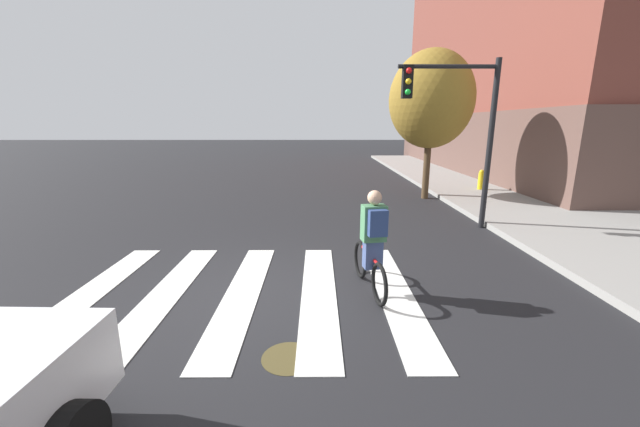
{
  "coord_description": "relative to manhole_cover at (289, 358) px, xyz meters",
  "views": [
    {
      "loc": [
        1.06,
        -5.45,
        2.66
      ],
      "look_at": [
        1.11,
        1.94,
        0.85
      ],
      "focal_mm": 20.55,
      "sensor_mm": 36.0,
      "label": 1
    }
  ],
  "objects": [
    {
      "name": "crosswalk_stripes",
      "position": [
        -0.87,
        1.7,
        0.0
      ],
      "size": [
        5.47,
        4.08,
        0.01
      ],
      "color": "silver",
      "rests_on": "ground"
    },
    {
      "name": "corner_building",
      "position": [
        16.02,
        17.63,
        7.41
      ],
      "size": [
        16.3,
        21.58,
        14.94
      ],
      "color": "brown",
      "rests_on": "ground"
    },
    {
      "name": "fire_hydrant",
      "position": [
        6.79,
        10.53,
        0.53
      ],
      "size": [
        0.33,
        0.22,
        0.78
      ],
      "color": "gold",
      "rests_on": "sidewalk"
    },
    {
      "name": "manhole_cover",
      "position": [
        0.0,
        0.0,
        0.0
      ],
      "size": [
        0.64,
        0.64,
        0.01
      ],
      "primitive_type": "cylinder",
      "color": "#473D1E",
      "rests_on": "ground"
    },
    {
      "name": "street_tree_near",
      "position": [
        4.29,
        9.48,
        3.48
      ],
      "size": [
        2.9,
        2.9,
        5.16
      ],
      "color": "#4C3823",
      "rests_on": "ground"
    },
    {
      "name": "traffic_light_near",
      "position": [
        3.84,
        5.54,
        2.86
      ],
      "size": [
        2.47,
        0.28,
        4.2
      ],
      "color": "black",
      "rests_on": "ground"
    },
    {
      "name": "ground_plane",
      "position": [
        -0.72,
        1.7,
        -0.0
      ],
      "size": [
        120.0,
        120.0,
        0.0
      ],
      "primitive_type": "plane",
      "color": "black"
    },
    {
      "name": "cyclist",
      "position": [
        1.2,
        1.7,
        0.84
      ],
      "size": [
        0.39,
        1.7,
        1.69
      ],
      "color": "black",
      "rests_on": "ground"
    }
  ]
}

